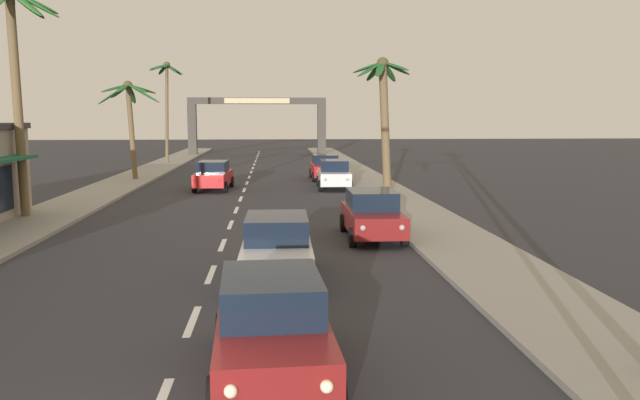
{
  "coord_description": "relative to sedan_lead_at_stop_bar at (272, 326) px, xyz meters",
  "views": [
    {
      "loc": [
        1.73,
        -7.3,
        4.25
      ],
      "look_at": [
        2.86,
        8.0,
        2.2
      ],
      "focal_mm": 35.25,
      "sensor_mm": 36.0,
      "label": 1
    }
  ],
  "objects": [
    {
      "name": "sidewalk_right",
      "position": [
        6.13,
        17.37,
        -0.78
      ],
      "size": [
        3.2,
        110.0,
        0.14
      ],
      "primitive_type": "cube",
      "color": "gray",
      "rests_on": "ground"
    },
    {
      "name": "sidewalk_left",
      "position": [
        -9.47,
        17.37,
        -0.78
      ],
      "size": [
        3.2,
        110.0,
        0.14
      ],
      "primitive_type": "cube",
      "color": "gray",
      "rests_on": "ground"
    },
    {
      "name": "lane_markings",
      "position": [
        -1.25,
        17.56,
        -0.85
      ],
      "size": [
        4.28,
        88.33,
        0.01
      ],
      "color": "silver",
      "rests_on": "ground"
    },
    {
      "name": "sedan_lead_at_stop_bar",
      "position": [
        0.0,
        0.0,
        0.0
      ],
      "size": [
        2.1,
        4.51,
        1.68
      ],
      "color": "maroon",
      "rests_on": "ground"
    },
    {
      "name": "sedan_third_in_queue",
      "position": [
        0.12,
        6.14,
        0.0
      ],
      "size": [
        1.99,
        4.47,
        1.68
      ],
      "color": "silver",
      "rests_on": "ground"
    },
    {
      "name": "sedan_oncoming_far",
      "position": [
        -3.45,
        26.75,
        0.0
      ],
      "size": [
        2.15,
        4.53,
        1.68
      ],
      "color": "red",
      "rests_on": "ground"
    },
    {
      "name": "sedan_parked_nearest_kerb",
      "position": [
        3.47,
        11.57,
        0.0
      ],
      "size": [
        1.97,
        4.46,
        1.68
      ],
      "color": "maroon",
      "rests_on": "ground"
    },
    {
      "name": "sedan_parked_mid_kerb",
      "position": [
        3.61,
        26.97,
        0.0
      ],
      "size": [
        2.06,
        4.49,
        1.68
      ],
      "color": "silver",
      "rests_on": "ground"
    },
    {
      "name": "sedan_parked_far_kerb",
      "position": [
        3.52,
        32.28,
        0.0
      ],
      "size": [
        1.97,
        4.46,
        1.68
      ],
      "color": "red",
      "rests_on": "ground"
    },
    {
      "name": "palm_left_second",
      "position": [
        -10.33,
        16.71,
        5.91
      ],
      "size": [
        3.84,
        3.79,
        9.47
      ],
      "color": "brown",
      "rests_on": "ground"
    },
    {
      "name": "palm_left_third",
      "position": [
        -9.31,
        32.25,
        4.08
      ],
      "size": [
        4.09,
        4.38,
        6.55
      ],
      "color": "brown",
      "rests_on": "ground"
    },
    {
      "name": "palm_left_farthest",
      "position": [
        -9.43,
        47.84,
        6.05
      ],
      "size": [
        3.07,
        3.23,
        9.09
      ],
      "color": "brown",
      "rests_on": "ground"
    },
    {
      "name": "palm_right_third",
      "position": [
        5.73,
        22.28,
        3.92
      ],
      "size": [
        3.11,
        2.82,
        7.24
      ],
      "color": "brown",
      "rests_on": "ground"
    },
    {
      "name": "town_gateway_arch",
      "position": [
        -1.67,
        59.13,
        3.25
      ],
      "size": [
        14.93,
        0.9,
        6.26
      ],
      "color": "#423D38",
      "rests_on": "ground"
    }
  ]
}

